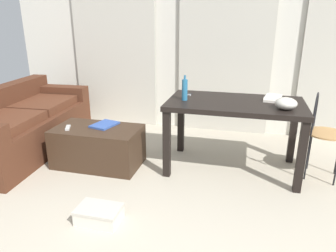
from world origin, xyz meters
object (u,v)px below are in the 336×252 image
coffee_table (98,146)px  bottle_near (185,90)px  bowl (286,103)px  magazine (105,125)px  craft_table (235,111)px  tv_remote_primary (68,128)px  scissors (190,94)px  couch (21,126)px  book_stack (273,98)px  shoebox (99,214)px  wire_chair (321,125)px

coffee_table → bottle_near: (0.91, 0.19, 0.64)m
bowl → magazine: bowl is taller
craft_table → tv_remote_primary: craft_table is taller
craft_table → bowl: (0.46, -0.17, 0.16)m
coffee_table → scissors: 1.15m
magazine → coffee_table: bearing=-102.6°
couch → coffee_table: couch is taller
scissors → bottle_near: bearing=-91.9°
craft_table → book_stack: book_stack is taller
couch → tv_remote_primary: couch is taller
book_stack → bottle_near: bearing=-164.6°
bowl → magazine: (-1.83, -0.00, -0.36)m
craft_table → coffee_table: bearing=-169.5°
coffee_table → craft_table: 1.51m
bottle_near → couch: bearing=-178.2°
tv_remote_primary → shoebox: tv_remote_primary is taller
bottle_near → bowl: 0.97m
bottle_near → coffee_table: bearing=-168.2°
tv_remote_primary → shoebox: 1.20m
couch → craft_table: 2.51m
scissors → coffee_table: bearing=-154.1°
bowl → shoebox: (-1.41, -1.05, -0.73)m
magazine → bottle_near: bearing=20.5°
book_stack → tv_remote_primary: (-2.07, -0.52, -0.33)m
tv_remote_primary → book_stack: bearing=-10.1°
book_stack → couch: bearing=-173.9°
wire_chair → craft_table: bearing=-176.5°
wire_chair → shoebox: (-1.79, -1.27, -0.48)m
bottle_near → scissors: 0.28m
couch → wire_chair: wire_chair is taller
craft_table → bottle_near: size_ratio=5.34×
coffee_table → shoebox: coffee_table is taller
magazine → bowl: bearing=14.1°
bottle_near → shoebox: bottle_near is taller
shoebox → couch: bearing=144.7°
bowl → shoebox: size_ratio=0.57×
craft_table → bottle_near: bottle_near is taller
bottle_near → shoebox: (-0.45, -1.14, -0.79)m
bowl → tv_remote_primary: (-2.17, -0.19, -0.36)m
book_stack → shoebox: book_stack is taller
shoebox → scissors: bearing=72.0°
coffee_table → tv_remote_primary: (-0.29, -0.09, 0.22)m
bowl → book_stack: bearing=105.6°
bowl → book_stack: size_ratio=0.65×
craft_table → bowl: bowl is taller
wire_chair → shoebox: wire_chair is taller
bottle_near → bowl: bearing=-5.6°
tv_remote_primary → magazine: bearing=4.9°
coffee_table → craft_table: size_ratio=0.68×
wire_chair → scissors: wire_chair is taller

